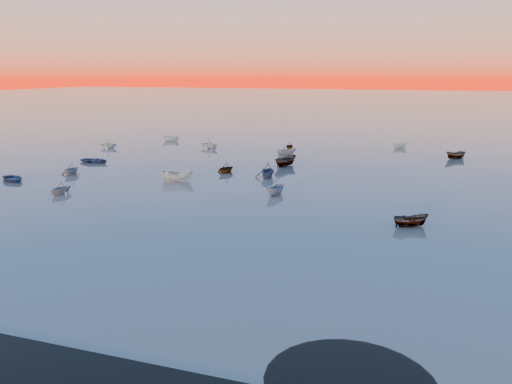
% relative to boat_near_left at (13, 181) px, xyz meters
% --- Properties ---
extents(ground, '(600.00, 600.00, 0.00)m').
position_rel_boat_near_left_xyz_m(ground, '(32.08, 70.65, 0.00)').
color(ground, slate).
rests_on(ground, ground).
extents(mud_lobes, '(140.00, 6.00, 0.07)m').
position_rel_boat_near_left_xyz_m(mud_lobes, '(32.08, -30.35, 0.01)').
color(mud_lobes, black).
rests_on(mud_lobes, ground).
extents(moored_fleet, '(124.00, 58.00, 1.20)m').
position_rel_boat_near_left_xyz_m(moored_fleet, '(32.08, 23.65, 0.00)').
color(moored_fleet, silver).
rests_on(moored_fleet, ground).
extents(boat_near_left, '(3.76, 4.86, 1.13)m').
position_rel_boat_near_left_xyz_m(boat_near_left, '(0.00, 0.00, 0.00)').
color(boat_near_left, '#37466A').
rests_on(boat_near_left, ground).
extents(boat_near_center, '(3.43, 4.70, 1.50)m').
position_rel_boat_near_left_xyz_m(boat_near_center, '(20.96, 7.05, 0.00)').
color(boat_near_center, silver).
rests_on(boat_near_center, ground).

